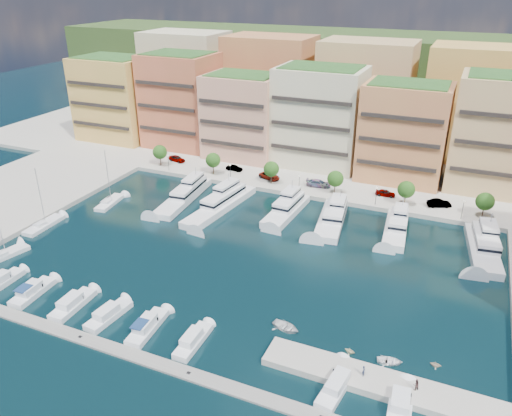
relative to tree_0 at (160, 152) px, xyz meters
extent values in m
plane|color=black|center=(40.00, -33.50, -4.74)|extent=(400.00, 400.00, 0.00)
cube|color=#9E998E|center=(40.00, 28.50, -4.74)|extent=(220.00, 64.00, 2.00)
cube|color=#1F3515|center=(40.00, 76.50, -4.74)|extent=(240.00, 40.00, 58.00)
cube|color=gray|center=(37.00, -63.50, -4.74)|extent=(72.00, 2.20, 0.35)
cube|color=#9E998E|center=(70.00, -55.50, -4.74)|extent=(32.00, 5.00, 2.00)
cube|color=#E2A452|center=(-26.00, 16.50, 8.26)|extent=(22.00, 16.00, 24.00)
cube|color=black|center=(-26.00, 8.25, 8.26)|extent=(20.24, 0.50, 0.90)
cube|color=#265321|center=(-26.00, 16.50, 20.66)|extent=(19.36, 14.08, 0.80)
cube|color=#D06345|center=(-4.00, 18.50, 9.26)|extent=(20.00, 16.00, 26.00)
cube|color=black|center=(-4.00, 10.25, 9.26)|extent=(18.40, 0.50, 0.90)
cube|color=#265321|center=(-4.00, 18.50, 22.66)|extent=(17.60, 14.08, 0.80)
cube|color=tan|center=(17.00, 16.50, 7.26)|extent=(20.00, 15.00, 22.00)
cube|color=black|center=(17.00, 8.75, 7.26)|extent=(18.40, 0.50, 0.90)
cube|color=#265321|center=(17.00, 16.50, 18.66)|extent=(17.60, 13.20, 0.80)
cube|color=beige|center=(38.00, 18.50, 8.76)|extent=(22.00, 16.00, 25.00)
cube|color=black|center=(38.00, 10.25, 8.76)|extent=(20.24, 0.50, 0.90)
cube|color=#265321|center=(38.00, 18.50, 21.66)|extent=(19.36, 14.08, 0.80)
cube|color=tan|center=(60.00, 16.50, 7.76)|extent=(20.00, 15.00, 23.00)
cube|color=black|center=(60.00, 8.75, 7.76)|extent=(18.40, 0.50, 0.90)
cube|color=#265321|center=(60.00, 16.50, 19.66)|extent=(17.60, 13.20, 0.80)
cube|color=tan|center=(82.00, 18.50, 9.26)|extent=(22.00, 16.00, 26.00)
cube|color=black|center=(82.00, 10.25, 9.26)|extent=(20.24, 0.50, 0.90)
cube|color=beige|center=(-15.00, 40.50, 11.26)|extent=(26.00, 18.00, 30.00)
cube|color=tan|center=(15.00, 40.50, 11.26)|extent=(26.00, 18.00, 30.00)
cube|color=tan|center=(45.00, 40.50, 11.26)|extent=(26.00, 18.00, 30.00)
cube|color=#E2A452|center=(75.00, 40.50, 11.26)|extent=(26.00, 18.00, 30.00)
cylinder|color=#473323|center=(0.00, 0.00, -2.24)|extent=(0.24, 0.24, 3.00)
sphere|color=#244B15|center=(0.00, 0.00, 0.01)|extent=(3.80, 3.80, 3.80)
cylinder|color=#473323|center=(16.00, 0.00, -2.24)|extent=(0.24, 0.24, 3.00)
sphere|color=#244B15|center=(16.00, 0.00, 0.01)|extent=(3.80, 3.80, 3.80)
cylinder|color=#473323|center=(32.00, 0.00, -2.24)|extent=(0.24, 0.24, 3.00)
sphere|color=#244B15|center=(32.00, 0.00, 0.01)|extent=(3.80, 3.80, 3.80)
cylinder|color=#473323|center=(48.00, 0.00, -2.24)|extent=(0.24, 0.24, 3.00)
sphere|color=#244B15|center=(48.00, 0.00, 0.01)|extent=(3.80, 3.80, 3.80)
cylinder|color=#473323|center=(64.00, 0.00, -2.24)|extent=(0.24, 0.24, 3.00)
sphere|color=#244B15|center=(64.00, 0.00, 0.01)|extent=(3.80, 3.80, 3.80)
cylinder|color=#473323|center=(80.00, 0.00, -2.24)|extent=(0.24, 0.24, 3.00)
sphere|color=#244B15|center=(80.00, 0.00, 0.01)|extent=(3.80, 3.80, 3.80)
cylinder|color=black|center=(4.00, -2.30, -1.74)|extent=(0.10, 0.10, 4.00)
sphere|color=#FFF2CC|center=(4.00, -2.30, 0.31)|extent=(0.30, 0.30, 0.30)
cylinder|color=black|center=(22.00, -2.30, -1.74)|extent=(0.10, 0.10, 4.00)
sphere|color=#FFF2CC|center=(22.00, -2.30, 0.31)|extent=(0.30, 0.30, 0.30)
cylinder|color=black|center=(40.00, -2.30, -1.74)|extent=(0.10, 0.10, 4.00)
sphere|color=#FFF2CC|center=(40.00, -2.30, 0.31)|extent=(0.30, 0.30, 0.30)
cylinder|color=black|center=(58.00, -2.30, -1.74)|extent=(0.10, 0.10, 4.00)
sphere|color=#FFF2CC|center=(58.00, -2.30, 0.31)|extent=(0.30, 0.30, 0.30)
cylinder|color=black|center=(76.00, -2.30, -1.74)|extent=(0.10, 0.10, 4.00)
sphere|color=#FFF2CC|center=(76.00, -2.30, 0.31)|extent=(0.30, 0.30, 0.30)
cube|color=white|center=(16.43, -15.64, -4.39)|extent=(6.50, 22.59, 2.30)
cube|color=white|center=(16.43, -13.41, -2.34)|extent=(4.79, 12.54, 1.80)
cube|color=black|center=(16.43, -13.41, -2.34)|extent=(4.85, 12.60, 0.55)
cube|color=white|center=(16.43, -11.63, -0.74)|extent=(3.30, 6.90, 1.40)
cylinder|color=#B2B2B7|center=(16.43, -10.29, 0.86)|extent=(0.14, 0.14, 1.80)
cube|color=black|center=(16.43, -15.64, -4.84)|extent=(6.55, 22.65, 0.35)
cube|color=white|center=(26.44, -16.58, -4.39)|extent=(7.09, 24.51, 2.30)
cube|color=white|center=(26.44, -14.17, -2.34)|extent=(5.08, 13.61, 1.80)
cube|color=black|center=(26.44, -14.17, -2.34)|extent=(5.15, 13.68, 0.55)
cube|color=white|center=(26.44, -12.23, -0.74)|extent=(3.44, 7.50, 1.40)
cylinder|color=#B2B2B7|center=(26.44, -10.78, 0.86)|extent=(0.14, 0.14, 1.80)
cube|color=white|center=(40.79, -13.09, -4.39)|extent=(5.42, 17.38, 2.30)
cube|color=white|center=(40.79, -11.37, -2.34)|extent=(4.22, 9.62, 1.80)
cube|color=black|center=(40.79, -11.37, -2.34)|extent=(4.28, 9.68, 0.55)
cube|color=white|center=(40.79, -10.00, -0.74)|extent=(3.00, 5.28, 1.40)
cylinder|color=#B2B2B7|center=(40.79, -8.97, 0.86)|extent=(0.14, 0.14, 1.80)
cube|color=white|center=(51.10, -13.61, -4.39)|extent=(7.33, 18.72, 2.30)
cube|color=white|center=(51.10, -11.79, -2.34)|extent=(5.34, 10.48, 1.80)
cube|color=black|center=(51.10, -11.79, -2.34)|extent=(5.41, 10.54, 0.55)
cube|color=white|center=(51.10, -10.33, -0.74)|extent=(3.66, 5.82, 1.40)
cylinder|color=#B2B2B7|center=(51.10, -9.24, 0.86)|extent=(0.14, 0.14, 1.80)
cube|color=black|center=(51.10, -13.61, -4.84)|extent=(7.39, 18.78, 0.35)
cube|color=white|center=(64.20, -12.54, -4.39)|extent=(5.66, 16.40, 2.30)
cube|color=white|center=(64.20, -10.93, -2.34)|extent=(4.25, 9.12, 1.80)
cube|color=black|center=(64.20, -10.93, -2.34)|extent=(4.32, 9.19, 0.55)
cube|color=white|center=(64.20, -9.65, -0.74)|extent=(2.97, 5.03, 1.40)
cylinder|color=#B2B2B7|center=(64.20, -8.68, 0.86)|extent=(0.14, 0.14, 1.80)
cube|color=white|center=(80.53, -14.06, -4.39)|extent=(7.39, 19.61, 2.30)
cube|color=white|center=(80.53, -12.15, -2.34)|extent=(5.37, 10.96, 1.80)
cube|color=black|center=(80.53, -12.15, -2.34)|extent=(5.44, 11.03, 0.55)
cube|color=white|center=(80.53, -10.62, -0.74)|extent=(3.67, 6.08, 1.40)
cylinder|color=#B2B2B7|center=(80.53, -9.47, 0.86)|extent=(0.14, 0.14, 1.80)
cube|color=white|center=(6.29, -58.00, -4.49)|extent=(2.85, 8.44, 1.40)
cube|color=black|center=(6.29, -56.75, -3.44)|extent=(1.82, 0.17, 0.55)
cube|color=white|center=(13.36, -58.00, -4.49)|extent=(3.38, 8.41, 1.40)
cube|color=white|center=(13.36, -58.41, -3.19)|extent=(2.45, 4.10, 1.10)
cube|color=black|center=(13.36, -56.77, -3.44)|extent=(2.00, 0.25, 0.55)
cube|color=navy|center=(13.36, -59.48, -2.59)|extent=(2.12, 2.61, 0.12)
cube|color=white|center=(21.79, -58.00, -4.49)|extent=(3.08, 8.56, 1.40)
cube|color=white|center=(21.79, -58.42, -3.19)|extent=(2.30, 4.14, 1.10)
cube|color=black|center=(21.79, -56.73, -3.44)|extent=(1.97, 0.18, 0.55)
cube|color=white|center=(28.73, -58.00, -4.49)|extent=(3.31, 8.32, 1.40)
cube|color=white|center=(28.73, -58.41, -3.19)|extent=(2.35, 4.06, 1.10)
cube|color=black|center=(28.73, -56.78, -3.44)|extent=(1.84, 0.27, 0.55)
cube|color=white|center=(35.78, -58.00, -4.49)|extent=(3.23, 8.80, 1.40)
cube|color=white|center=(35.78, -58.43, -3.19)|extent=(2.32, 4.29, 1.10)
cube|color=black|center=(35.78, -56.71, -3.44)|extent=(1.85, 0.24, 0.55)
cube|color=navy|center=(35.78, -59.55, -2.59)|extent=(1.99, 2.72, 0.12)
cube|color=white|center=(43.51, -58.00, -4.49)|extent=(2.47, 7.96, 1.40)
cube|color=white|center=(43.51, -58.40, -3.19)|extent=(1.89, 3.83, 1.10)
cube|color=black|center=(43.51, -56.81, -3.44)|extent=(1.69, 0.13, 0.55)
cube|color=white|center=(64.44, -58.00, -4.49)|extent=(3.61, 9.21, 1.40)
cube|color=white|center=(64.44, -58.45, -3.19)|extent=(2.45, 4.52, 1.10)
cube|color=black|center=(64.44, -56.66, -3.44)|extent=(1.73, 0.34, 0.55)
cube|color=white|center=(72.22, -58.00, -4.49)|extent=(3.27, 7.54, 1.40)
cube|color=white|center=(72.22, -58.37, -3.19)|extent=(2.39, 3.68, 1.10)
cube|color=black|center=(72.22, -56.89, -3.44)|extent=(1.98, 0.24, 0.55)
cube|color=white|center=(2.01, -24.10, -4.54)|extent=(3.96, 9.32, 1.20)
cube|color=white|center=(2.01, -25.01, -3.64)|extent=(1.92, 2.46, 0.60)
cylinder|color=#B2B2B7|center=(2.01, -23.65, 2.06)|extent=(0.14, 0.14, 12.00)
cylinder|color=#B2B2B7|center=(2.01, -25.46, -2.94)|extent=(0.68, 4.03, 0.10)
cube|color=white|center=(-0.87, -50.94, -4.54)|extent=(4.81, 9.25, 1.20)
cube|color=white|center=(-0.87, -51.82, -3.64)|extent=(2.15, 2.54, 0.60)
cube|color=white|center=(-3.25, -38.73, -4.54)|extent=(3.15, 9.68, 1.20)
cube|color=white|center=(-3.25, -39.69, -3.64)|extent=(1.77, 2.46, 0.60)
cylinder|color=#B2B2B7|center=(-3.25, -38.25, 2.06)|extent=(0.14, 0.14, 12.00)
cylinder|color=#B2B2B7|center=(-3.25, -40.17, -2.94)|extent=(0.26, 4.31, 0.10)
imported|color=beige|center=(64.34, -51.00, -4.34)|extent=(1.80, 1.64, 0.82)
imported|color=silver|center=(54.43, -49.74, -4.30)|extent=(4.90, 3.98, 0.89)
imported|color=white|center=(69.75, -50.82, -4.39)|extent=(3.89, 3.15, 0.71)
imported|color=beige|center=(75.48, -49.02, -4.34)|extent=(1.54, 1.33, 0.80)
imported|color=gray|center=(2.35, 4.36, -2.89)|extent=(5.33, 3.11, 1.70)
imported|color=gray|center=(19.91, 4.23, -3.03)|extent=(4.33, 1.57, 1.42)
imported|color=gray|center=(30.55, 2.54, -2.96)|extent=(6.16, 4.30, 1.56)
imported|color=gray|center=(43.24, 2.63, -2.89)|extent=(6.13, 3.19, 1.70)
imported|color=gray|center=(59.16, 3.38, -2.98)|extent=(4.56, 1.94, 1.54)
imported|color=gray|center=(71.13, 2.14, -2.90)|extent=(5.43, 3.60, 1.69)
imported|color=#222A45|center=(67.14, -55.57, -2.98)|extent=(0.42, 0.59, 1.53)
imported|color=#442C29|center=(73.57, -55.39, -2.94)|extent=(0.99, 0.96, 1.61)
camera|label=1|loc=(73.99, -105.70, 42.75)|focal=35.00mm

